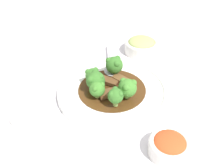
{
  "coord_description": "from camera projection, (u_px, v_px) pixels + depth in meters",
  "views": [
    {
      "loc": [
        0.54,
        -0.24,
        0.5
      ],
      "look_at": [
        0.0,
        0.0,
        0.03
      ],
      "focal_mm": 42.0,
      "sensor_mm": 36.0,
      "label": 1
    }
  ],
  "objects": [
    {
      "name": "side_bowl_appetizer",
      "position": [
        141.0,
        45.0,
        0.93
      ],
      "size": [
        0.12,
        0.12,
        0.06
      ],
      "color": "white",
      "rests_on": "ground_plane"
    },
    {
      "name": "broccoli_floret_5",
      "position": [
        97.0,
        89.0,
        0.71
      ],
      "size": [
        0.04,
        0.04,
        0.05
      ],
      "color": "#7FA84C",
      "rests_on": "main_plate"
    },
    {
      "name": "broccoli_floret_3",
      "position": [
        114.0,
        65.0,
        0.79
      ],
      "size": [
        0.05,
        0.05,
        0.06
      ],
      "color": "#8EB756",
      "rests_on": "main_plate"
    },
    {
      "name": "broccoli_floret_1",
      "position": [
        96.0,
        80.0,
        0.73
      ],
      "size": [
        0.05,
        0.05,
        0.06
      ],
      "color": "#7FA84C",
      "rests_on": "main_plate"
    },
    {
      "name": "sauce_dish",
      "position": [
        25.0,
        116.0,
        0.68
      ],
      "size": [
        0.08,
        0.08,
        0.01
      ],
      "color": "white",
      "rests_on": "ground_plane"
    },
    {
      "name": "broccoli_floret_0",
      "position": [
        93.0,
        75.0,
        0.75
      ],
      "size": [
        0.04,
        0.04,
        0.05
      ],
      "color": "#7FA84C",
      "rests_on": "main_plate"
    },
    {
      "name": "beef_strip_0",
      "position": [
        112.0,
        93.0,
        0.73
      ],
      "size": [
        0.03,
        0.08,
        0.01
      ],
      "color": "brown",
      "rests_on": "main_plate"
    },
    {
      "name": "broccoli_floret_4",
      "position": [
        116.0,
        96.0,
        0.68
      ],
      "size": [
        0.04,
        0.04,
        0.05
      ],
      "color": "#8EB756",
      "rests_on": "main_plate"
    },
    {
      "name": "ground_plane",
      "position": [
        112.0,
        93.0,
        0.77
      ],
      "size": [
        4.0,
        4.0,
        0.0
      ],
      "primitive_type": "plane",
      "color": "silver"
    },
    {
      "name": "side_bowl_kimchi",
      "position": [
        169.0,
        146.0,
        0.59
      ],
      "size": [
        0.09,
        0.09,
        0.05
      ],
      "color": "white",
      "rests_on": "ground_plane"
    },
    {
      "name": "serving_spoon",
      "position": [
        111.0,
        67.0,
        0.83
      ],
      "size": [
        0.2,
        0.1,
        0.01
      ],
      "color": "#B7B7BC",
      "rests_on": "main_plate"
    },
    {
      "name": "main_plate",
      "position": [
        112.0,
        90.0,
        0.76
      ],
      "size": [
        0.32,
        0.32,
        0.02
      ],
      "color": "white",
      "rests_on": "ground_plane"
    },
    {
      "name": "beef_strip_2",
      "position": [
        107.0,
        81.0,
        0.77
      ],
      "size": [
        0.07,
        0.06,
        0.01
      ],
      "color": "brown",
      "rests_on": "main_plate"
    },
    {
      "name": "beef_strip_1",
      "position": [
        123.0,
        81.0,
        0.77
      ],
      "size": [
        0.07,
        0.05,
        0.01
      ],
      "color": "brown",
      "rests_on": "main_plate"
    },
    {
      "name": "broccoli_floret_2",
      "position": [
        127.0,
        88.0,
        0.71
      ],
      "size": [
        0.05,
        0.05,
        0.06
      ],
      "color": "#7FA84C",
      "rests_on": "main_plate"
    }
  ]
}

